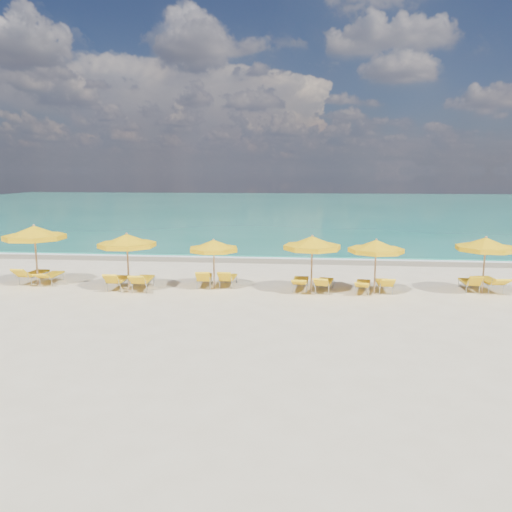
# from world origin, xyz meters

# --- Properties ---
(ground_plane) EXTENTS (120.00, 120.00, 0.00)m
(ground_plane) POSITION_xyz_m (0.00, 0.00, 0.00)
(ground_plane) COLOR beige
(ocean) EXTENTS (120.00, 80.00, 0.30)m
(ocean) POSITION_xyz_m (0.00, 48.00, 0.00)
(ocean) COLOR #157A64
(ocean) RESTS_ON ground
(wet_sand_band) EXTENTS (120.00, 2.60, 0.01)m
(wet_sand_band) POSITION_xyz_m (0.00, 7.40, 0.00)
(wet_sand_band) COLOR tan
(wet_sand_band) RESTS_ON ground
(foam_line) EXTENTS (120.00, 1.20, 0.03)m
(foam_line) POSITION_xyz_m (0.00, 8.20, 0.00)
(foam_line) COLOR white
(foam_line) RESTS_ON ground
(whitecap_near) EXTENTS (14.00, 0.36, 0.05)m
(whitecap_near) POSITION_xyz_m (-6.00, 17.00, 0.00)
(whitecap_near) COLOR white
(whitecap_near) RESTS_ON ground
(whitecap_far) EXTENTS (18.00, 0.30, 0.05)m
(whitecap_far) POSITION_xyz_m (8.00, 24.00, 0.00)
(whitecap_far) COLOR white
(whitecap_far) RESTS_ON ground
(umbrella_1) EXTENTS (3.30, 3.30, 2.61)m
(umbrella_1) POSITION_xyz_m (-9.38, 0.28, 2.23)
(umbrella_1) COLOR tan
(umbrella_1) RESTS_ON ground
(umbrella_2) EXTENTS (3.06, 3.06, 2.39)m
(umbrella_2) POSITION_xyz_m (-5.10, -0.31, 2.03)
(umbrella_2) COLOR tan
(umbrella_2) RESTS_ON ground
(umbrella_3) EXTENTS (2.45, 2.45, 2.10)m
(umbrella_3) POSITION_xyz_m (-1.64, 0.32, 1.79)
(umbrella_3) COLOR tan
(umbrella_3) RESTS_ON ground
(umbrella_4) EXTENTS (2.69, 2.69, 2.34)m
(umbrella_4) POSITION_xyz_m (2.40, 0.05, 2.00)
(umbrella_4) COLOR tan
(umbrella_4) RESTS_ON ground
(umbrella_5) EXTENTS (2.43, 2.43, 2.22)m
(umbrella_5) POSITION_xyz_m (4.91, 0.09, 1.90)
(umbrella_5) COLOR tan
(umbrella_5) RESTS_ON ground
(umbrella_6) EXTENTS (2.87, 2.87, 2.32)m
(umbrella_6) POSITION_xyz_m (9.21, 0.53, 1.98)
(umbrella_6) COLOR tan
(umbrella_6) RESTS_ON ground
(lounger_1_left) EXTENTS (0.77, 1.96, 0.84)m
(lounger_1_left) POSITION_xyz_m (-9.76, 0.60, 0.24)
(lounger_1_left) COLOR #A5A8AD
(lounger_1_left) RESTS_ON ground
(lounger_1_right) EXTENTS (0.66, 1.85, 0.65)m
(lounger_1_right) POSITION_xyz_m (-8.91, 0.57, 0.21)
(lounger_1_right) COLOR #A5A8AD
(lounger_1_right) RESTS_ON ground
(lounger_2_left) EXTENTS (0.69, 1.83, 0.84)m
(lounger_2_left) POSITION_xyz_m (-5.61, -0.13, 0.23)
(lounger_2_left) COLOR #A5A8AD
(lounger_2_left) RESTS_ON ground
(lounger_2_right) EXTENTS (0.80, 2.03, 0.84)m
(lounger_2_right) POSITION_xyz_m (-4.54, -0.15, 0.24)
(lounger_2_right) COLOR #A5A8AD
(lounger_2_right) RESTS_ON ground
(lounger_3_left) EXTENTS (0.84, 1.86, 0.85)m
(lounger_3_left) POSITION_xyz_m (-2.12, 0.63, 0.23)
(lounger_3_left) COLOR #A5A8AD
(lounger_3_left) RESTS_ON ground
(lounger_3_right) EXTENTS (0.63, 1.71, 0.82)m
(lounger_3_right) POSITION_xyz_m (-1.12, 0.79, 0.22)
(lounger_3_right) COLOR #A5A8AD
(lounger_3_right) RESTS_ON ground
(lounger_4_left) EXTENTS (0.71, 1.93, 0.68)m
(lounger_4_left) POSITION_xyz_m (1.95, 0.42, 0.22)
(lounger_4_left) COLOR #A5A8AD
(lounger_4_left) RESTS_ON ground
(lounger_4_right) EXTENTS (0.91, 1.90, 0.77)m
(lounger_4_right) POSITION_xyz_m (2.92, 0.29, 0.22)
(lounger_4_right) COLOR #A5A8AD
(lounger_4_right) RESTS_ON ground
(lounger_5_left) EXTENTS (0.83, 1.81, 0.63)m
(lounger_5_left) POSITION_xyz_m (4.47, 0.28, 0.20)
(lounger_5_left) COLOR #A5A8AD
(lounger_5_left) RESTS_ON ground
(lounger_5_right) EXTENTS (0.61, 1.70, 0.74)m
(lounger_5_right) POSITION_xyz_m (5.34, 0.50, 0.21)
(lounger_5_right) COLOR #A5A8AD
(lounger_5_right) RESTS_ON ground
(lounger_6_left) EXTENTS (0.59, 1.62, 0.81)m
(lounger_6_left) POSITION_xyz_m (8.85, 1.00, 0.21)
(lounger_6_left) COLOR #A5A8AD
(lounger_6_left) RESTS_ON ground
(lounger_6_right) EXTENTS (0.84, 2.07, 0.76)m
(lounger_6_right) POSITION_xyz_m (9.68, 1.08, 0.24)
(lounger_6_right) COLOR #A5A8AD
(lounger_6_right) RESTS_ON ground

